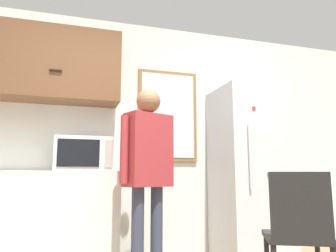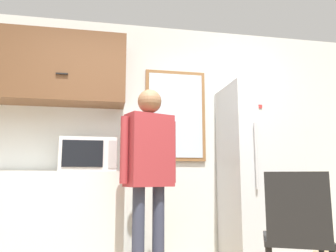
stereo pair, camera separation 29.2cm
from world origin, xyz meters
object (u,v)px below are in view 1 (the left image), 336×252
object	(u,v)px
person	(148,160)
refrigerator	(249,171)
microwave	(83,154)
chair	(298,229)

from	to	relation	value
person	refrigerator	xyz separation A→B (m)	(1.27, 0.40, -0.09)
microwave	chair	distance (m)	2.02
microwave	chair	bearing A→B (deg)	-38.60
microwave	person	xyz separation A→B (m)	(0.56, -0.40, -0.07)
microwave	refrigerator	world-z (taller)	refrigerator
refrigerator	chair	size ratio (longest dim) A/B	2.05
refrigerator	chair	xyz separation A→B (m)	(-0.32, -1.20, -0.44)
person	microwave	bearing A→B (deg)	122.41
microwave	refrigerator	size ratio (longest dim) A/B	0.29
person	chair	distance (m)	1.35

